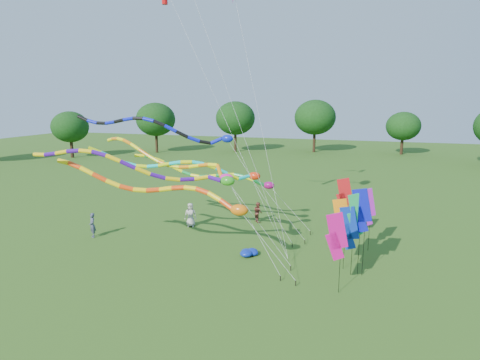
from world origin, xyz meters
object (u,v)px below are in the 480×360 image
(tube_kite_red, at_px, (171,192))
(blue_nylon_heap, at_px, (248,253))
(tube_kite_orange, at_px, (177,161))
(person_a, at_px, (190,215))
(person_b, at_px, (92,225))
(person_c, at_px, (258,212))

(tube_kite_red, xyz_separation_m, blue_nylon_heap, (3.75, 2.81, -4.30))
(tube_kite_orange, bearing_deg, tube_kite_red, -54.34)
(tube_kite_orange, xyz_separation_m, person_a, (-1.44, 4.85, -4.92))
(blue_nylon_heap, xyz_separation_m, person_b, (-11.49, 0.04, 0.69))
(tube_kite_orange, xyz_separation_m, person_b, (-7.00, 0.49, -4.96))
(person_a, bearing_deg, tube_kite_orange, -92.90)
(tube_kite_red, relative_size, tube_kite_orange, 1.09)
(person_a, distance_m, person_b, 7.06)
(blue_nylon_heap, relative_size, person_c, 0.77)
(tube_kite_red, distance_m, person_b, 9.00)
(tube_kite_red, distance_m, tube_kite_orange, 2.81)
(tube_kite_red, bearing_deg, blue_nylon_heap, 38.70)
(tube_kite_red, bearing_deg, person_a, 108.76)
(tube_kite_red, relative_size, person_a, 7.80)
(tube_kite_red, relative_size, blue_nylon_heap, 11.51)
(person_a, xyz_separation_m, person_c, (4.61, 2.69, -0.11))
(tube_kite_red, bearing_deg, person_c, 78.09)
(person_a, bearing_deg, person_c, 10.78)
(blue_nylon_heap, distance_m, person_c, 7.24)
(tube_kite_red, relative_size, person_b, 8.14)
(tube_kite_orange, xyz_separation_m, blue_nylon_heap, (4.49, 0.45, -5.64))
(tube_kite_orange, xyz_separation_m, person_c, (3.17, 7.54, -5.03))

